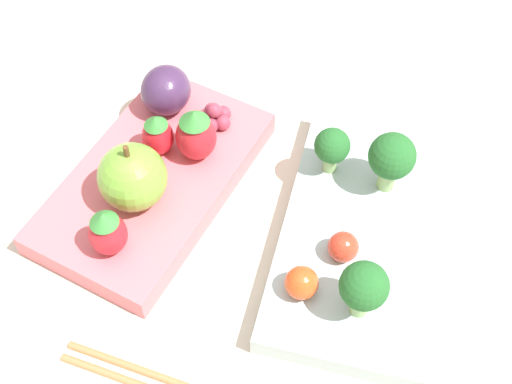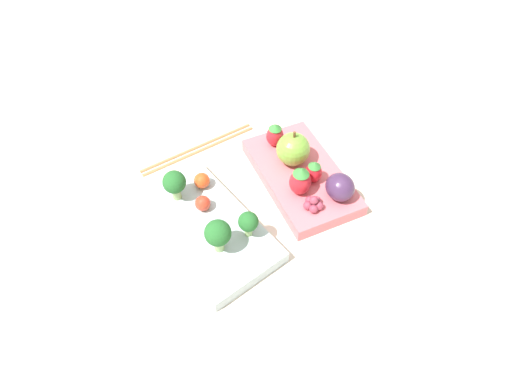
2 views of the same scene
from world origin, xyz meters
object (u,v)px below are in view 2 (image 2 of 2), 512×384
(bento_box_savoury, at_px, (207,229))
(cherry_tomato_0, at_px, (203,203))
(apple, at_px, (293,149))
(plum, at_px, (340,187))
(chopsticks_pair, at_px, (198,148))
(grape_cluster, at_px, (313,204))
(cherry_tomato_1, at_px, (202,181))
(broccoli_floret_1, at_px, (218,234))
(broccoli_floret_0, at_px, (174,183))
(strawberry_1, at_px, (275,135))
(strawberry_2, at_px, (314,172))
(bento_box_fruit, at_px, (301,176))
(broccoli_floret_2, at_px, (248,222))
(strawberry_0, at_px, (300,181))

(bento_box_savoury, bearing_deg, cherry_tomato_0, -21.76)
(cherry_tomato_0, bearing_deg, apple, -88.97)
(cherry_tomato_0, relative_size, plum, 0.51)
(chopsticks_pair, bearing_deg, grape_cluster, -161.44)
(chopsticks_pair, bearing_deg, cherry_tomato_1, 155.75)
(broccoli_floret_1, distance_m, cherry_tomato_1, 0.12)
(broccoli_floret_0, height_order, grape_cluster, broccoli_floret_0)
(cherry_tomato_0, bearing_deg, grape_cluster, -123.43)
(strawberry_1, bearing_deg, cherry_tomato_1, 94.70)
(strawberry_2, bearing_deg, apple, 2.51)
(broccoli_floret_0, xyz_separation_m, grape_cluster, (-0.13, -0.16, -0.02))
(bento_box_fruit, bearing_deg, cherry_tomato_0, 81.95)
(bento_box_savoury, xyz_separation_m, grape_cluster, (-0.06, -0.15, 0.02))
(bento_box_fruit, xyz_separation_m, strawberry_2, (-0.02, -0.00, 0.03))
(cherry_tomato_1, distance_m, strawberry_1, 0.14)
(strawberry_2, xyz_separation_m, plum, (-0.05, -0.01, 0.00))
(strawberry_2, bearing_deg, broccoli_floret_2, 101.60)
(plum, bearing_deg, bento_box_savoury, 71.10)
(broccoli_floret_1, distance_m, plum, 0.20)
(plum, bearing_deg, grape_cluster, 84.38)
(cherry_tomato_0, relative_size, strawberry_2, 0.58)
(broccoli_floret_1, bearing_deg, cherry_tomato_1, -17.89)
(bento_box_savoury, height_order, cherry_tomato_1, cherry_tomato_1)
(cherry_tomato_1, xyz_separation_m, strawberry_1, (0.01, -0.14, 0.01))
(apple, bearing_deg, bento_box_fruit, 177.49)
(broccoli_floret_2, distance_m, grape_cluster, 0.11)
(broccoli_floret_1, bearing_deg, strawberry_0, -82.59)
(cherry_tomato_1, relative_size, apple, 0.39)
(broccoli_floret_2, bearing_deg, apple, -59.78)
(bento_box_fruit, distance_m, broccoli_floret_2, 0.15)
(bento_box_fruit, bearing_deg, bento_box_savoury, 91.62)
(broccoli_floret_1, relative_size, chopsticks_pair, 0.27)
(strawberry_2, relative_size, grape_cluster, 1.33)
(broccoli_floret_2, distance_m, strawberry_0, 0.11)
(strawberry_1, bearing_deg, grape_cluster, 168.28)
(cherry_tomato_1, height_order, grape_cluster, same)
(strawberry_1, relative_size, grape_cluster, 1.46)
(broccoli_floret_0, bearing_deg, broccoli_floret_2, -155.15)
(bento_box_savoury, bearing_deg, apple, -79.99)
(cherry_tomato_1, distance_m, chopsticks_pair, 0.10)
(broccoli_floret_0, bearing_deg, apple, -101.05)
(cherry_tomato_1, height_order, strawberry_0, strawberry_0)
(bento_box_fruit, xyz_separation_m, broccoli_floret_2, (-0.05, 0.13, 0.04))
(apple, bearing_deg, broccoli_floret_0, 78.95)
(cherry_tomato_0, bearing_deg, bento_box_fruit, -98.05)
(broccoli_floret_1, relative_size, strawberry_2, 1.40)
(cherry_tomato_1, height_order, strawberry_2, strawberry_2)
(cherry_tomato_1, xyz_separation_m, plum, (-0.13, -0.16, 0.01))
(strawberry_0, height_order, plum, strawberry_0)
(cherry_tomato_1, relative_size, strawberry_2, 0.62)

